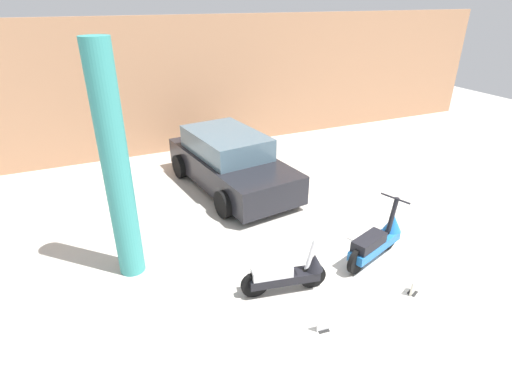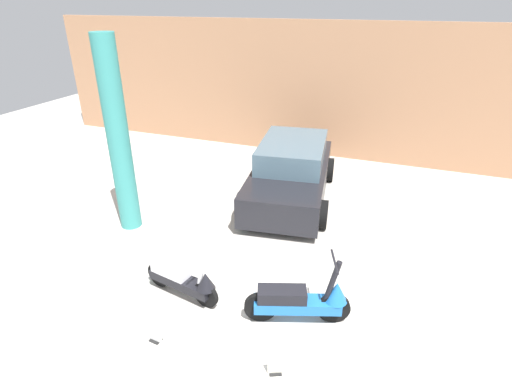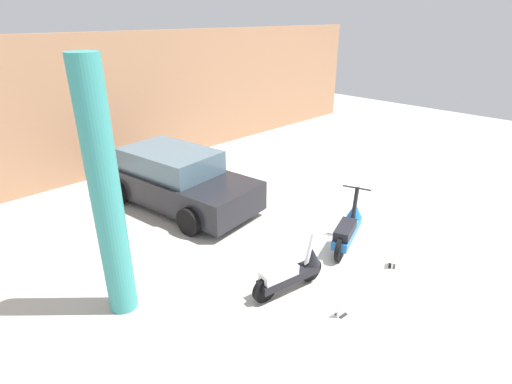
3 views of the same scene
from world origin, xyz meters
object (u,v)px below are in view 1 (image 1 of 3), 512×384
scooter_front_right (378,240)px  car_rear_left (230,162)px  placard_near_left_scooter (324,324)px  scooter_front_left (288,273)px  placard_near_right_scooter (414,287)px  support_column_side (116,169)px

scooter_front_right → car_rear_left: 4.13m
scooter_front_right → placard_near_left_scooter: bearing=-168.0°
scooter_front_left → scooter_front_right: bearing=14.8°
car_rear_left → placard_near_left_scooter: bearing=-13.5°
scooter_front_right → placard_near_left_scooter: (-1.80, -1.09, -0.27)m
placard_near_right_scooter → support_column_side: 5.00m
placard_near_left_scooter → scooter_front_right: bearing=31.3°
support_column_side → scooter_front_right: bearing=-19.5°
support_column_side → scooter_front_left: bearing=-35.7°
car_rear_left → placard_near_right_scooter: size_ratio=15.82×
scooter_front_left → support_column_side: size_ratio=0.36×
scooter_front_right → scooter_front_left: bearing=165.0°
scooter_front_right → placard_near_right_scooter: 1.05m
scooter_front_left → car_rear_left: bearing=92.6°
scooter_front_right → car_rear_left: (-1.30, 3.91, 0.25)m
scooter_front_right → support_column_side: size_ratio=0.39×
scooter_front_left → placard_near_left_scooter: 0.98m
scooter_front_left → placard_near_left_scooter: size_ratio=5.31×
scooter_front_left → placard_near_right_scooter: (1.80, -0.87, -0.23)m
scooter_front_left → placard_near_left_scooter: (0.07, -0.95, -0.23)m
scooter_front_left → scooter_front_right: size_ratio=0.93×
scooter_front_right → placard_near_left_scooter: scooter_front_right is taller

